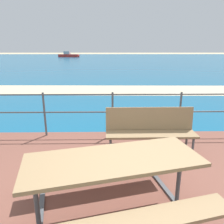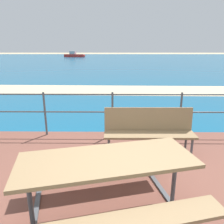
% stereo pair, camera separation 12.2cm
% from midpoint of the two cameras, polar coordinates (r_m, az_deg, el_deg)
% --- Properties ---
extents(ground_plane, '(240.00, 240.00, 0.00)m').
position_cam_midpoint_polar(ground_plane, '(2.77, 1.04, -26.95)').
color(ground_plane, tan).
extents(patio_paving, '(6.40, 5.20, 0.06)m').
position_cam_midpoint_polar(patio_paving, '(2.75, 1.04, -26.50)').
color(patio_paving, brown).
rests_on(patio_paving, ground).
extents(sea_water, '(90.00, 90.00, 0.01)m').
position_cam_midpoint_polar(sea_water, '(42.06, 0.67, 13.89)').
color(sea_water, '#145B84').
rests_on(sea_water, ground).
extents(beach_strip, '(54.05, 3.94, 0.01)m').
position_cam_midpoint_polar(beach_strip, '(10.35, 0.74, 5.90)').
color(beach_strip, beige).
rests_on(beach_strip, ground).
extents(picnic_table, '(2.15, 1.87, 0.75)m').
position_cam_midpoint_polar(picnic_table, '(2.37, 0.25, -15.76)').
color(picnic_table, '#8C704C').
rests_on(picnic_table, patio_paving).
extents(park_bench, '(1.58, 0.43, 0.85)m').
position_cam_midpoint_polar(park_bench, '(3.84, 10.72, -4.18)').
color(park_bench, '#8C704C').
rests_on(park_bench, patio_paving).
extents(railing_fence, '(5.94, 0.04, 0.97)m').
position_cam_midpoint_polar(railing_fence, '(4.60, 0.88, 1.06)').
color(railing_fence, '#4C5156').
rests_on(railing_fence, patio_paving).
extents(boat_near, '(5.56, 2.27, 1.40)m').
position_cam_midpoint_polar(boat_near, '(55.25, -9.98, 14.77)').
color(boat_near, red).
rests_on(boat_near, sea_water).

